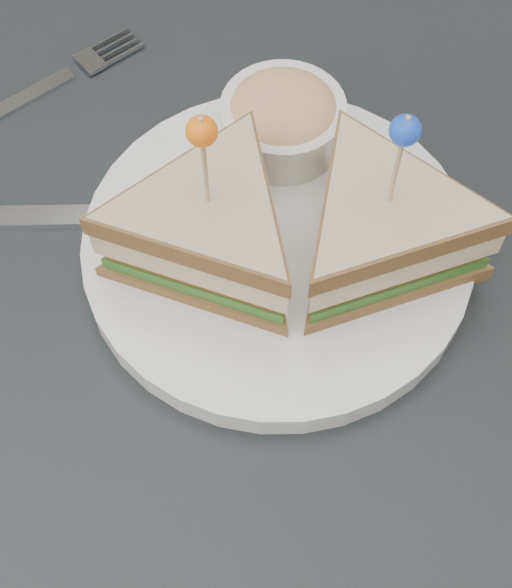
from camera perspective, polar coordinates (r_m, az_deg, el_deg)
name	(u,v)px	position (r m, az deg, el deg)	size (l,w,h in m)	color
ground_plane	(246,571)	(1.25, -0.67, -18.75)	(3.50, 3.50, 0.00)	#3F3833
table	(237,383)	(0.61, -1.31, -6.20)	(0.80, 0.80, 0.75)	black
plate_meal	(290,222)	(0.53, 2.37, 5.04)	(0.33, 0.33, 0.16)	white
cutlery_fork	(52,83)	(0.69, -14.02, 14.10)	(0.07, 0.18, 0.01)	silver
cutlery_knife	(115,216)	(0.59, -9.80, 5.40)	(0.21, 0.15, 0.01)	white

